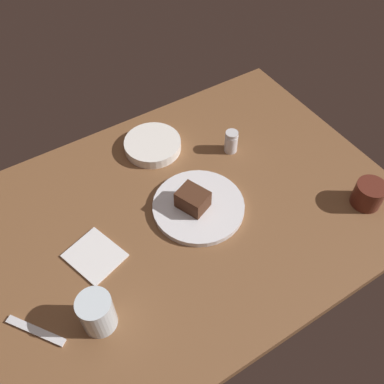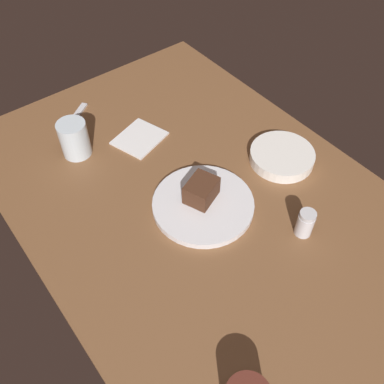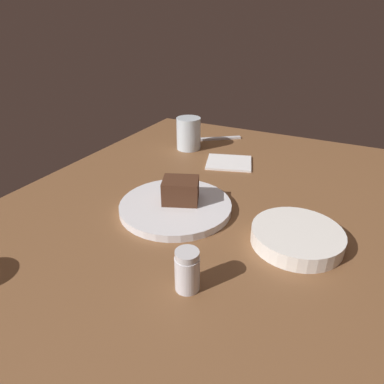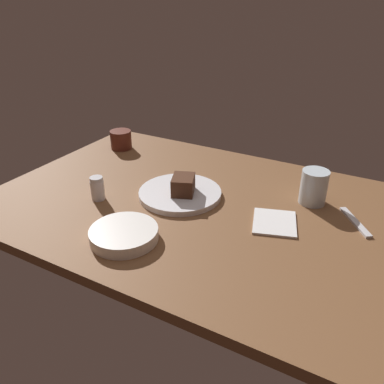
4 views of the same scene
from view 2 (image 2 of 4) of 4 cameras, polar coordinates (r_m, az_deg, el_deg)
name	(u,v)px [view 2 (image 2 of 4)]	position (r cm, az deg, el deg)	size (l,w,h in cm)	color
dining_table	(194,195)	(111.35, 0.24, -0.46)	(120.00, 84.00, 3.00)	brown
dessert_plate	(203,204)	(106.49, 1.49, -1.65)	(25.40, 25.40, 1.69)	silver
chocolate_cake_slice	(201,190)	(104.74, 1.25, 0.22)	(7.97, 6.42, 5.38)	#472819
salt_shaker	(305,223)	(102.91, 14.86, -4.03)	(4.06, 4.06, 7.32)	silver
water_glass	(74,139)	(120.83, -15.42, 6.86)	(7.88, 7.88, 10.32)	silver
side_bowl	(282,156)	(119.36, 11.90, 4.68)	(17.52, 17.52, 3.09)	white
dessert_spoon	(74,119)	(135.06, -15.45, 9.38)	(15.00, 1.80, 0.70)	silver
folded_napkin	(138,139)	(124.71, -7.16, 7.06)	(11.49, 13.16, 0.60)	white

